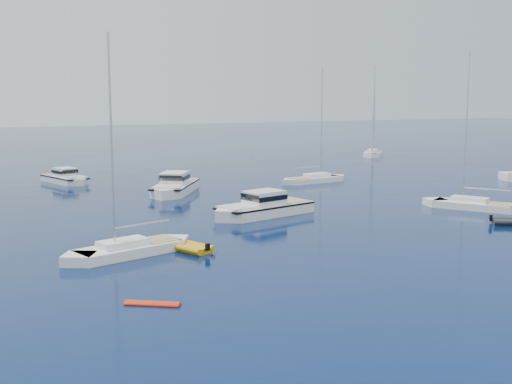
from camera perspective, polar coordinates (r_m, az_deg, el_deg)
motor_cruiser_centre at (r=52.66m, az=0.56°, el=-2.13°), size 10.52×5.52×2.64m
motor_cruiser_distant at (r=65.38m, az=-7.27°, el=-0.10°), size 8.28×10.50×2.73m
motor_cruiser_horizon at (r=75.68m, az=-16.56°, el=0.78°), size 5.04×8.74×2.19m
sailboat_mid_r at (r=58.93m, az=18.80°, el=-1.44°), size 7.21×9.33×13.96m
sailboat_mid_l at (r=40.60m, az=-11.25°, el=-5.52°), size 9.80×5.06×13.95m
sailboat_centre at (r=73.37m, az=5.22°, el=0.87°), size 9.42×3.52×13.51m
sailboat_sails_far at (r=107.59m, az=10.38°, el=3.20°), size 8.64×9.56×15.07m
tender_yellow at (r=41.11m, az=-6.00°, el=-5.23°), size 3.09×3.88×0.95m
kayak_orange at (r=31.01m, az=-9.21°, el=-9.89°), size 2.52×1.91×0.30m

